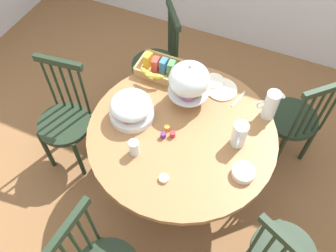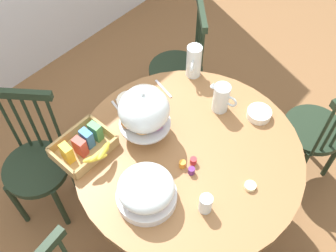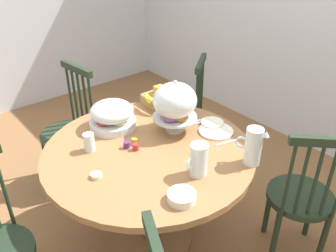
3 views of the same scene
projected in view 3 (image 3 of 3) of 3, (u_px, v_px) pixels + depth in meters
ground_plane at (148, 222)px, 2.60m from camera, size 10.00×10.00×0.00m
wall_back at (320, 3)px, 2.96m from camera, size 4.80×0.06×2.60m
dining_table at (149, 176)px, 2.20m from camera, size 1.24×1.24×0.74m
windsor_chair_facing_door at (301, 199)px, 2.15m from camera, size 0.47×0.47×0.97m
windsor_chair_far_side at (182, 118)px, 3.02m from camera, size 0.46×0.46×0.97m
windsor_chair_host_seat at (70, 133)px, 2.81m from camera, size 0.40×0.40×0.97m
pastry_stand_with_dome at (175, 103)px, 2.19m from camera, size 0.28×0.28×0.34m
fruit_platter_covered at (112, 115)px, 2.28m from camera, size 0.30×0.30×0.18m
orange_juice_pitcher at (253, 148)px, 1.93m from camera, size 0.16×0.11×0.22m
milk_pitcher at (198, 161)px, 1.86m from camera, size 0.09×0.18×0.18m
cereal_basket at (165, 101)px, 2.55m from camera, size 0.32×0.30×0.12m
china_plate_large at (216, 131)px, 2.27m from camera, size 0.22×0.22×0.01m
china_plate_small at (212, 122)px, 2.34m from camera, size 0.15×0.15×0.01m
cereal_bowl at (182, 197)px, 1.71m from camera, size 0.14×0.14×0.04m
drinking_glass at (89, 142)px, 2.06m from camera, size 0.06×0.06×0.11m
butter_dish at (96, 175)px, 1.87m from camera, size 0.06×0.06×0.02m
jam_jar_strawberry at (136, 147)px, 2.08m from camera, size 0.04×0.04×0.04m
jam_jar_apricot at (135, 141)px, 2.14m from camera, size 0.04×0.04×0.04m
jam_jar_grape at (126, 145)px, 2.10m from camera, size 0.04×0.04×0.04m
table_knife at (205, 121)px, 2.38m from camera, size 0.06×0.17×0.01m
dinner_fork at (203, 119)px, 2.40m from camera, size 0.06×0.17×0.01m
soup_spoon at (228, 142)px, 2.16m from camera, size 0.06×0.17×0.01m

